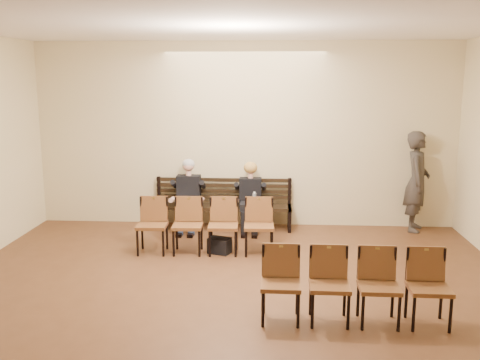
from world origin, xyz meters
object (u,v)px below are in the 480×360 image
at_px(bench, 223,217).
at_px(passerby, 417,174).
at_px(laptop, 185,202).
at_px(chair_row_back, 354,287).
at_px(chair_row_front, 205,226).
at_px(bag, 220,245).
at_px(water_bottle, 254,205).
at_px(seated_woman, 250,200).
at_px(seated_man, 188,196).

xyz_separation_m(bench, passerby, (3.61, 0.10, 0.85)).
xyz_separation_m(laptop, chair_row_back, (2.57, -3.62, -0.12)).
bearing_deg(passerby, chair_row_front, 129.36).
bearing_deg(chair_row_back, bag, 127.46).
xyz_separation_m(bench, water_bottle, (0.61, -0.39, 0.34)).
bearing_deg(bag, bench, 93.19).
bearing_deg(seated_woman, water_bottle, -72.22).
xyz_separation_m(bench, seated_woman, (0.52, -0.12, 0.36)).
bearing_deg(bag, chair_row_back, -53.07).
distance_m(bench, passerby, 3.71).
relative_size(laptop, bag, 0.90).
relative_size(bench, bag, 7.48).
bearing_deg(seated_man, passerby, 2.97).
height_order(seated_man, chair_row_front, seated_man).
bearing_deg(chair_row_front, bag, 1.55).
xyz_separation_m(seated_man, passerby, (4.25, 0.22, 0.42)).
height_order(seated_woman, laptop, seated_woman).
bearing_deg(seated_woman, chair_row_back, -69.87).
xyz_separation_m(seated_man, chair_row_front, (0.49, -1.34, -0.19)).
distance_m(water_bottle, passerby, 3.08).
xyz_separation_m(chair_row_front, chair_row_back, (2.04, -2.40, -0.01)).
bearing_deg(bench, passerby, 1.59).
xyz_separation_m(bench, chair_row_back, (1.90, -3.87, 0.22)).
bearing_deg(seated_man, chair_row_back, -55.90).
height_order(bag, chair_row_front, chair_row_front).
bearing_deg(chair_row_front, seated_man, 108.17).
bearing_deg(water_bottle, laptop, 173.17).
xyz_separation_m(seated_man, chair_row_back, (2.54, -3.75, -0.20)).
relative_size(laptop, chair_row_back, 0.14).
bearing_deg(passerby, seated_woman, 110.83).
height_order(seated_man, water_bottle, seated_man).
xyz_separation_m(bag, chair_row_front, (-0.23, -0.01, 0.33)).
bearing_deg(chair_row_front, passerby, 20.66).
height_order(chair_row_front, chair_row_back, chair_row_front).
bearing_deg(chair_row_front, laptop, 111.36).
bearing_deg(bag, seated_man, 118.45).
height_order(seated_man, passerby, passerby).
xyz_separation_m(laptop, bag, (0.76, -1.21, -0.44)).
distance_m(seated_man, laptop, 0.15).
xyz_separation_m(laptop, passerby, (4.28, 0.34, 0.51)).
bearing_deg(passerby, laptop, 111.30).
relative_size(laptop, passerby, 0.15).
distance_m(bench, water_bottle, 0.80).
height_order(passerby, chair_row_front, passerby).
distance_m(seated_woman, laptop, 1.20).
bearing_deg(seated_woman, chair_row_front, -116.52).
height_order(bench, passerby, passerby).
distance_m(seated_man, chair_row_front, 1.44).
bearing_deg(seated_woman, bag, -108.41).
xyz_separation_m(laptop, chair_row_front, (0.53, -1.22, -0.11)).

